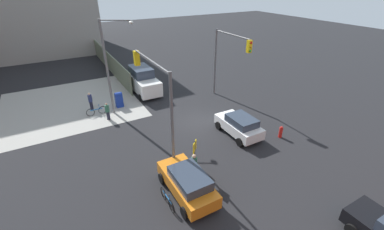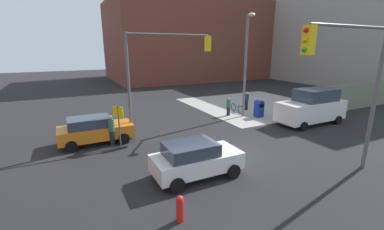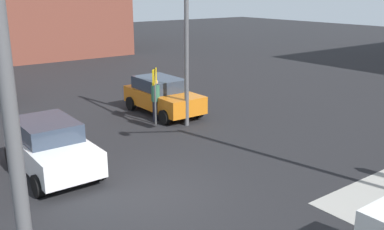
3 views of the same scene
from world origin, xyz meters
TOP-DOWN VIEW (x-y plane):
  - ground_plane at (0.00, 0.00)m, footprint 120.00×120.00m
  - traffic_signal_nw_corner at (-2.27, 4.50)m, footprint 5.81×0.36m
  - warning_sign_two_way at (-5.40, 3.53)m, footprint 0.48×0.48m
  - sedan_white at (-3.14, -1.68)m, footprint 3.96×2.02m
  - hatchback_orange at (-6.65, 4.69)m, footprint 4.21×2.02m
  - pedestrian_crossing at (-5.80, 3.80)m, footprint 0.36×0.36m
  - bicycle_at_crosswalk at (-6.80, 6.00)m, footprint 1.75×0.05m

SIDE VIEW (x-z plane):
  - ground_plane at x=0.00m, z-range 0.00..0.00m
  - bicycle_at_crosswalk at x=-6.80m, z-range -0.14..0.83m
  - sedan_white at x=-3.14m, z-range 0.03..1.65m
  - hatchback_orange at x=-6.65m, z-range 0.03..1.65m
  - pedestrian_crossing at x=-5.80m, z-range 0.04..1.87m
  - warning_sign_two_way at x=-5.40m, z-range 0.44..2.84m
  - traffic_signal_nw_corner at x=-2.27m, z-range 1.40..7.90m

